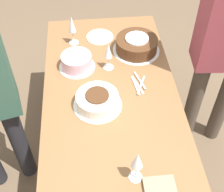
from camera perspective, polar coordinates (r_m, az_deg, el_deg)
ground_plane at (r=2.46m, az=0.00°, el=-12.45°), size 12.00×12.00×0.00m
dining_table at (r=1.95m, az=0.00°, el=-3.03°), size 1.78×0.83×0.73m
cake_center_white at (r=1.82m, az=-2.68°, el=-0.84°), size 0.29×0.29×0.10m
cake_front_chocolate at (r=2.20m, az=4.51°, el=9.33°), size 0.33×0.33×0.11m
cake_back_decorated at (r=2.07m, az=-6.49°, el=6.24°), size 0.24×0.24×0.10m
wine_glass_near at (r=2.23m, az=-7.31°, el=12.61°), size 0.07×0.07×0.22m
wine_glass_far at (r=2.00m, az=-0.67°, el=8.03°), size 0.07×0.07×0.20m
wine_glass_extra at (r=1.46m, az=4.63°, el=-11.81°), size 0.07×0.07×0.21m
dessert_plate_right at (r=2.35m, az=-2.24°, el=10.75°), size 0.20×0.20×0.01m
fork_pile at (r=1.97m, az=4.87°, el=2.23°), size 0.21×0.09×0.01m
napkin_stack at (r=1.55m, az=8.88°, el=-16.79°), size 0.15×0.15×0.02m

